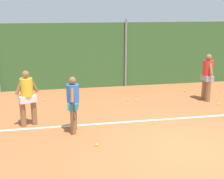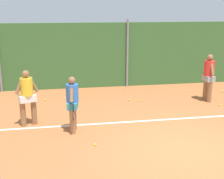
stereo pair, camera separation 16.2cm
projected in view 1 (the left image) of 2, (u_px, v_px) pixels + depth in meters
ground_plane at (158, 121)px, 9.76m from camera, size 29.54×29.54×0.00m
hedge_fence_backdrop at (125, 55)px, 13.89m from camera, size 19.20×0.25×2.89m
fence_post_center at (126, 53)px, 13.70m from camera, size 0.10×0.10×3.05m
court_baseline_paint at (157, 120)px, 9.88m from camera, size 14.03×0.10×0.01m
player_foreground_near at (73, 102)px, 8.72m from camera, size 0.35×0.77×1.65m
player_midcourt at (27, 95)px, 9.18m from camera, size 0.69×0.45×1.72m
player_backcourt_far at (207, 75)px, 11.72m from camera, size 0.39×0.76×1.82m
tennis_ball_1 at (185, 91)px, 13.20m from camera, size 0.07×0.07×0.07m
tennis_ball_4 at (221, 90)px, 13.25m from camera, size 0.07×0.07×0.07m
tennis_ball_5 at (219, 104)px, 11.38m from camera, size 0.07×0.07×0.07m
tennis_ball_6 at (67, 93)px, 12.80m from camera, size 0.07×0.07×0.07m
tennis_ball_10 at (128, 100)px, 11.94m from camera, size 0.07×0.07×0.07m
tennis_ball_11 at (137, 100)px, 11.85m from camera, size 0.07×0.07×0.07m
tennis_ball_12 at (97, 145)px, 8.01m from camera, size 0.07×0.07×0.07m
tennis_ball_13 at (44, 100)px, 11.87m from camera, size 0.07×0.07×0.07m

